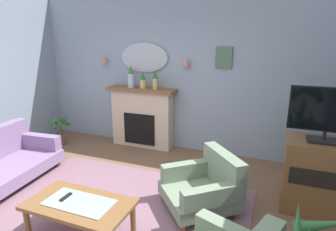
{
  "coord_description": "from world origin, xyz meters",
  "views": [
    {
      "loc": [
        1.74,
        -2.35,
        2.09
      ],
      "look_at": [
        0.27,
        1.35,
        0.98
      ],
      "focal_mm": 30.24,
      "sensor_mm": 36.0,
      "label": 1
    }
  ],
  "objects": [
    {
      "name": "mantel_vase_right",
      "position": [
        -0.38,
        2.35,
        1.35
      ],
      "size": [
        0.1,
        0.1,
        0.36
      ],
      "color": "tan",
      "rests_on": "fireplace"
    },
    {
      "name": "mantel_vase_centre",
      "position": [
        -0.63,
        2.35,
        1.31
      ],
      "size": [
        0.11,
        0.11,
        0.32
      ],
      "color": "tan",
      "rests_on": "fireplace"
    },
    {
      "name": "wall_sconce_right",
      "position": [
        0.17,
        2.47,
        1.66
      ],
      "size": [
        0.14,
        0.14,
        0.14
      ],
      "primitive_type": "cone",
      "color": "#D17066"
    },
    {
      "name": "tv_cabinet",
      "position": [
        2.29,
        1.24,
        0.45
      ],
      "size": [
        0.8,
        0.57,
        0.9
      ],
      "color": "brown",
      "rests_on": "ground"
    },
    {
      "name": "tv_remote",
      "position": [
        -0.24,
        -0.28,
        0.45
      ],
      "size": [
        0.04,
        0.16,
        0.02
      ],
      "primitive_type": "cube",
      "color": "black",
      "rests_on": "coffee_table"
    },
    {
      "name": "mantel_vase_left",
      "position": [
        -0.88,
        2.35,
        1.35
      ],
      "size": [
        0.12,
        0.12,
        0.42
      ],
      "color": "silver",
      "rests_on": "fireplace"
    },
    {
      "name": "framed_picture",
      "position": [
        0.82,
        2.53,
        1.75
      ],
      "size": [
        0.28,
        0.03,
        0.36
      ],
      "primitive_type": "cube",
      "color": "#4C6B56"
    },
    {
      "name": "wall_mirror",
      "position": [
        -0.68,
        2.52,
        1.71
      ],
      "size": [
        0.96,
        0.06,
        0.56
      ],
      "primitive_type": "ellipsoid",
      "color": "#B2BCC6"
    },
    {
      "name": "patterned_rug",
      "position": [
        0.0,
        0.2,
        0.01
      ],
      "size": [
        3.2,
        2.4,
        0.01
      ],
      "primitive_type": "cube",
      "color": "#7F5B6B",
      "rests_on": "ground"
    },
    {
      "name": "wall_back",
      "position": [
        0.0,
        2.6,
        1.45
      ],
      "size": [
        6.69,
        0.1,
        2.91
      ],
      "primitive_type": "cube",
      "color": "#8C9EB2",
      "rests_on": "ground"
    },
    {
      "name": "fireplace",
      "position": [
        -0.68,
        2.38,
        0.57
      ],
      "size": [
        1.36,
        0.36,
        1.16
      ],
      "color": "beige",
      "rests_on": "ground"
    },
    {
      "name": "floor",
      "position": [
        0.0,
        0.0,
        -0.05
      ],
      "size": [
        6.69,
        6.1,
        0.1
      ],
      "primitive_type": "cube",
      "color": "brown",
      "rests_on": "ground"
    },
    {
      "name": "potted_plant_small_fern",
      "position": [
        -2.24,
        1.85,
        0.31
      ],
      "size": [
        0.38,
        0.39,
        0.6
      ],
      "color": "brown",
      "rests_on": "ground"
    },
    {
      "name": "tv_flatscreen",
      "position": [
        2.29,
        1.22,
        1.25
      ],
      "size": [
        0.84,
        0.24,
        0.65
      ],
      "color": "black",
      "rests_on": "tv_cabinet"
    },
    {
      "name": "armchair_by_coffee_table",
      "position": [
        1.01,
        0.76,
        0.31
      ],
      "size": [
        1.14,
        1.14,
        0.71
      ],
      "color": "gray",
      "rests_on": "ground"
    },
    {
      "name": "wall_sconce_left",
      "position": [
        -1.53,
        2.47,
        1.66
      ],
      "size": [
        0.14,
        0.14,
        0.14
      ],
      "primitive_type": "cone",
      "color": "#D17066"
    },
    {
      "name": "coffee_table",
      "position": [
        -0.06,
        -0.3,
        0.38
      ],
      "size": [
        1.1,
        0.6,
        0.45
      ],
      "color": "brown",
      "rests_on": "ground"
    }
  ]
}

